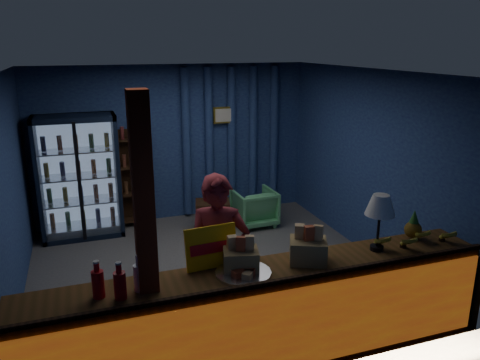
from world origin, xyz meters
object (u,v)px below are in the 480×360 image
at_px(pastry_tray, 243,272).
at_px(table_lamp, 380,207).
at_px(shopkeeper, 218,258).
at_px(green_chair, 254,207).

height_order(pastry_tray, table_lamp, table_lamp).
height_order(shopkeeper, table_lamp, shopkeeper).
xyz_separation_m(shopkeeper, pastry_tray, (0.06, -0.56, 0.12)).
distance_m(shopkeeper, green_chair, 3.14).
relative_size(pastry_tray, table_lamp, 0.87).
bearing_deg(table_lamp, green_chair, 91.08).
xyz_separation_m(green_chair, table_lamp, (0.06, -3.25, 1.09)).
bearing_deg(shopkeeper, pastry_tray, -64.38).
distance_m(green_chair, table_lamp, 3.43).
distance_m(shopkeeper, table_lamp, 1.66).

